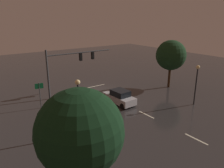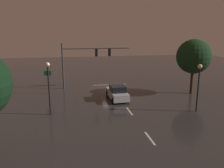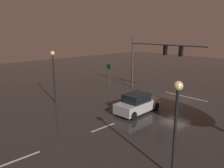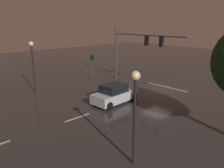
# 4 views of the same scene
# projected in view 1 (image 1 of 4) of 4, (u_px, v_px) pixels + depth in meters

# --- Properties ---
(ground_plane) EXTENTS (80.00, 80.00, 0.00)m
(ground_plane) POSITION_uv_depth(u_px,v_px,m) (97.00, 90.00, 31.04)
(ground_plane) COLOR #2D2B2B
(traffic_signal_assembly) EXTENTS (9.28, 0.47, 6.21)m
(traffic_signal_assembly) POSITION_uv_depth(u_px,v_px,m) (71.00, 62.00, 28.18)
(traffic_signal_assembly) COLOR #383A3D
(traffic_signal_assembly) RESTS_ON ground_plane
(lane_dash_far) EXTENTS (0.16, 2.20, 0.01)m
(lane_dash_far) POSITION_uv_depth(u_px,v_px,m) (113.00, 98.00, 27.94)
(lane_dash_far) COLOR beige
(lane_dash_far) RESTS_ON ground_plane
(lane_dash_mid) EXTENTS (0.16, 2.20, 0.01)m
(lane_dash_mid) POSITION_uv_depth(u_px,v_px,m) (146.00, 115.00, 23.29)
(lane_dash_mid) COLOR beige
(lane_dash_mid) RESTS_ON ground_plane
(lane_dash_near) EXTENTS (0.16, 2.20, 0.01)m
(lane_dash_near) POSITION_uv_depth(u_px,v_px,m) (196.00, 139.00, 18.64)
(lane_dash_near) COLOR beige
(lane_dash_near) RESTS_ON ground_plane
(stop_bar) EXTENTS (5.00, 0.16, 0.01)m
(stop_bar) POSITION_uv_depth(u_px,v_px,m) (90.00, 87.00, 32.35)
(stop_bar) COLOR beige
(stop_bar) RESTS_ON ground_plane
(car_approaching) EXTENTS (2.06, 4.43, 1.70)m
(car_approaching) POSITION_uv_depth(u_px,v_px,m) (119.00, 97.00, 26.12)
(car_approaching) COLOR #B7B7BC
(car_approaching) RESTS_ON ground_plane
(street_lamp_left_kerb) EXTENTS (0.44, 0.44, 4.75)m
(street_lamp_left_kerb) POSITION_uv_depth(u_px,v_px,m) (197.00, 77.00, 25.00)
(street_lamp_left_kerb) COLOR black
(street_lamp_left_kerb) RESTS_ON ground_plane
(street_lamp_right_kerb) EXTENTS (0.44, 0.44, 5.07)m
(street_lamp_right_kerb) POSITION_uv_depth(u_px,v_px,m) (78.00, 97.00, 18.27)
(street_lamp_right_kerb) COLOR black
(street_lamp_right_kerb) RESTS_ON ground_plane
(route_sign) EXTENTS (0.90, 0.20, 2.99)m
(route_sign) POSITION_uv_depth(u_px,v_px,m) (39.00, 90.00, 24.34)
(route_sign) COLOR #383A3D
(route_sign) RESTS_ON ground_plane
(tree_left_near) EXTENTS (4.27, 4.27, 6.87)m
(tree_left_near) POSITION_uv_depth(u_px,v_px,m) (171.00, 55.00, 31.08)
(tree_left_near) COLOR #382314
(tree_left_near) RESTS_ON ground_plane
(tree_right_near) EXTENTS (4.28, 4.28, 6.89)m
(tree_right_near) POSITION_uv_depth(u_px,v_px,m) (80.00, 132.00, 10.37)
(tree_right_near) COLOR #382314
(tree_right_near) RESTS_ON ground_plane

